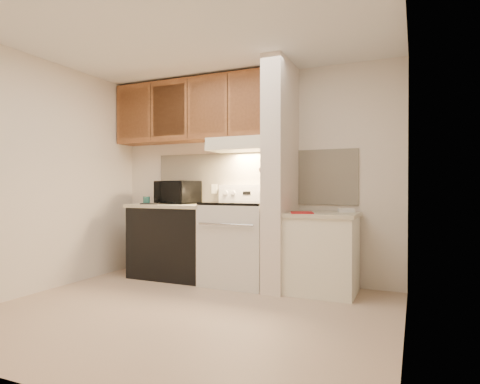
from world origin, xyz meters
The scene contains 50 objects.
floor centered at (0.00, 0.00, 0.00)m, with size 3.60×3.60×0.00m, color #C6A98E.
ceiling centered at (0.00, 0.00, 2.50)m, with size 3.60×3.60×0.00m, color white.
wall_back centered at (0.00, 1.50, 1.25)m, with size 3.60×0.02×2.50m, color silver.
wall_left centered at (-1.80, 0.00, 1.25)m, with size 0.02×3.00×2.50m, color silver.
wall_right centered at (1.80, 0.00, 1.25)m, with size 0.02×3.00×2.50m, color silver.
backsplash centered at (0.00, 1.49, 1.24)m, with size 2.60×0.02×0.63m, color #FFF0D0.
range_body centered at (0.00, 1.16, 0.46)m, with size 0.76×0.65×0.92m, color silver.
oven_window centered at (0.00, 0.84, 0.50)m, with size 0.50×0.01×0.30m, color black.
oven_handle centered at (0.00, 0.80, 0.72)m, with size 0.02×0.02×0.65m, color silver.
cooktop centered at (0.00, 1.16, 0.94)m, with size 0.74×0.64×0.03m, color black.
range_backguard centered at (0.00, 1.44, 1.05)m, with size 0.76×0.08×0.20m, color silver.
range_display centered at (0.00, 1.40, 1.05)m, with size 0.10×0.01×0.04m, color black.
range_knob_left_outer centered at (-0.28, 1.40, 1.05)m, with size 0.05×0.05×0.02m, color silver.
range_knob_left_inner centered at (-0.18, 1.40, 1.05)m, with size 0.05×0.05×0.02m, color silver.
range_knob_right_inner centered at (0.18, 1.40, 1.05)m, with size 0.05×0.05×0.02m, color silver.
range_knob_right_outer centered at (0.28, 1.40, 1.05)m, with size 0.05×0.05×0.02m, color silver.
dishwasher_front centered at (-0.88, 1.17, 0.43)m, with size 1.00×0.63×0.87m, color black.
left_countertop centered at (-0.88, 1.17, 0.89)m, with size 1.04×0.67×0.04m, color beige.
spoon_rest centered at (-1.10, 0.97, 0.92)m, with size 0.23×0.07×0.02m, color black.
teal_jar centered at (-1.23, 1.06, 0.96)m, with size 0.08×0.08×0.09m, color #236258.
outlet centered at (-0.48, 1.48, 1.10)m, with size 0.08×0.01×0.12m, color white.
microwave centered at (-0.93, 1.31, 1.06)m, with size 0.53×0.36×0.29m, color black.
partition_pillar centered at (0.51, 1.15, 1.25)m, with size 0.22×0.70×2.50m, color #F3E1D0.
pillar_trim centered at (0.39, 1.15, 1.30)m, with size 0.01×0.70×0.04m, color #94572F.
knife_strip centered at (0.39, 1.10, 1.32)m, with size 0.02×0.42×0.04m, color black.
knife_blade_a centered at (0.38, 0.93, 1.22)m, with size 0.01×0.04×0.16m, color silver.
knife_handle_a centered at (0.38, 0.95, 1.37)m, with size 0.02×0.02×0.10m, color black.
knife_blade_b centered at (0.38, 1.03, 1.21)m, with size 0.01×0.04×0.18m, color silver.
knife_handle_b centered at (0.38, 1.02, 1.37)m, with size 0.02×0.02×0.10m, color black.
knife_blade_c centered at (0.38, 1.11, 1.20)m, with size 0.01×0.04×0.20m, color silver.
knife_handle_c centered at (0.38, 1.10, 1.37)m, with size 0.02×0.02×0.10m, color black.
knife_blade_d centered at (0.38, 1.19, 1.22)m, with size 0.01×0.04×0.16m, color silver.
knife_handle_d centered at (0.38, 1.19, 1.37)m, with size 0.02×0.02×0.10m, color black.
knife_blade_e centered at (0.38, 1.25, 1.21)m, with size 0.01×0.04×0.18m, color silver.
knife_handle_e centered at (0.38, 1.27, 1.37)m, with size 0.02×0.02×0.10m, color black.
oven_mitt centered at (0.38, 1.32, 1.23)m, with size 0.03×0.10×0.23m, color slate.
right_cab_base centered at (0.97, 1.15, 0.40)m, with size 0.70×0.60×0.81m, color white.
right_countertop centered at (0.97, 1.15, 0.83)m, with size 0.74×0.64×0.04m, color beige.
red_folder centered at (0.79, 1.00, 0.86)m, with size 0.23×0.31×0.01m, color #AE181A.
white_box centered at (1.19, 1.33, 0.87)m, with size 0.16×0.10×0.04m, color white.
range_hood centered at (0.00, 1.28, 1.62)m, with size 0.78×0.44×0.15m, color white.
hood_lip centered at (0.00, 1.07, 1.58)m, with size 0.78×0.04×0.06m, color white.
upper_cabinets centered at (-0.69, 1.32, 2.08)m, with size 2.18×0.33×0.77m, color #94572F.
cab_door_a centered at (-1.51, 1.17, 2.08)m, with size 0.46×0.01×0.63m, color #94572F.
cab_gap_a centered at (-1.23, 1.16, 2.08)m, with size 0.01×0.01×0.73m, color black.
cab_door_b centered at (-0.96, 1.17, 2.08)m, with size 0.46×0.01×0.63m, color #94572F.
cab_gap_b centered at (-0.69, 1.16, 2.08)m, with size 0.01×0.01×0.73m, color black.
cab_door_c centered at (-0.42, 1.17, 2.08)m, with size 0.46×0.01×0.63m, color #94572F.
cab_gap_c centered at (-0.14, 1.16, 2.08)m, with size 0.01×0.01×0.73m, color black.
cab_door_d centered at (0.13, 1.17, 2.08)m, with size 0.46×0.01×0.63m, color #94572F.
Camera 1 is at (1.87, -3.07, 1.12)m, focal length 30.00 mm.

